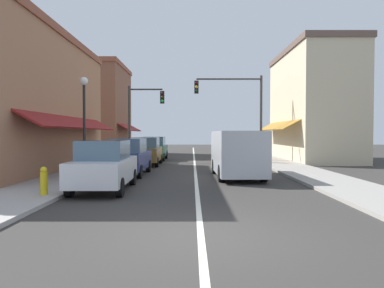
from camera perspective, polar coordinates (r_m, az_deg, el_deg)
The scene contains 16 objects.
ground_plane at distance 25.04m, azimuth 0.25°, elevation -2.92°, with size 80.00×80.00×0.00m, color #33302D.
sidewalk_left at distance 25.60m, azimuth -12.17°, elevation -2.73°, with size 2.60×56.00×0.12m, color #A39E99.
sidewalk_right at distance 25.67m, azimuth 12.63°, elevation -2.72°, with size 2.60×56.00×0.12m, color gray.
lane_center_stripe at distance 25.04m, azimuth 0.25°, elevation -2.92°, with size 0.14×52.00×0.01m, color silver.
storefront_left_block at distance 21.10m, azimuth -25.85°, elevation 6.07°, with size 6.27×14.20×7.37m.
storefront_right_block at distance 28.52m, azimuth 18.44°, elevation 5.89°, with size 5.46×10.20×8.29m.
storefront_far_left at distance 36.28m, azimuth -15.24°, elevation 5.28°, with size 6.87×8.20×8.65m.
parked_car_nearest_left at distance 12.96m, azimuth -13.93°, elevation -3.38°, with size 1.83×4.12×1.77m.
parked_car_second_left at distance 17.56m, azimuth -10.31°, elevation -2.04°, with size 1.87×4.14×1.77m.
parked_car_third_left at distance 22.79m, azimuth -7.46°, elevation -1.18°, with size 1.78×4.10×1.77m.
parked_car_far_left at distance 27.36m, azimuth -6.17°, elevation -0.70°, with size 1.81×4.12×1.77m.
van_in_lane at distance 16.50m, azimuth 7.01°, elevation -1.33°, with size 2.10×5.23×2.12m.
traffic_signal_mast_arm at distance 26.02m, azimuth 7.34°, elevation 6.44°, with size 4.90×0.50×6.17m.
traffic_signal_left_corner at distance 26.60m, azimuth -8.32°, elevation 5.10°, with size 2.69×0.50×5.50m.
street_lamp_left_near at distance 16.56m, azimuth -16.96°, elevation 5.24°, with size 0.36×0.36×4.50m.
fire_hydrant at distance 11.97m, azimuth -22.68°, elevation -5.45°, with size 0.22×0.22×0.87m.
Camera 1 is at (-0.17, -6.96, 2.01)m, focal length 33.48 mm.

